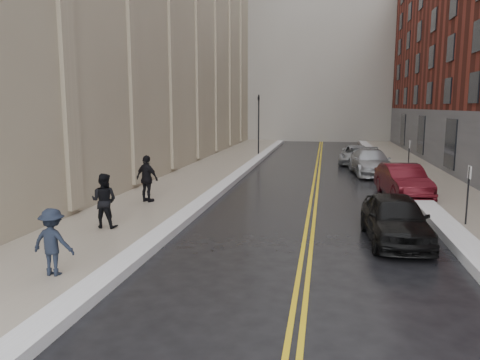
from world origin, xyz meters
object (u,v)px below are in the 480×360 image
at_px(car_black, 395,218).
at_px(pedestrian_a, 104,201).
at_px(car_silver_near, 371,162).
at_px(car_silver_far, 356,155).
at_px(pedestrian_c, 147,179).
at_px(pedestrian_b, 53,242).
at_px(car_maroon, 403,181).

bearing_deg(car_black, pedestrian_a, -179.82).
xyz_separation_m(car_silver_near, pedestrian_a, (-10.19, -15.53, 0.29)).
xyz_separation_m(car_silver_near, car_silver_far, (-0.58, 5.39, -0.10)).
bearing_deg(pedestrian_c, car_black, -179.01).
bearing_deg(pedestrian_b, car_maroon, -125.21).
height_order(car_black, car_silver_near, car_silver_near).
distance_m(car_silver_near, pedestrian_b, 22.07).
height_order(car_silver_near, pedestrian_b, pedestrian_b).
bearing_deg(pedestrian_b, car_silver_near, -111.84).
bearing_deg(car_black, pedestrian_b, -153.16).
relative_size(car_silver_near, pedestrian_a, 2.91).
distance_m(car_silver_near, pedestrian_c, 15.23).
xyz_separation_m(car_silver_far, pedestrian_a, (-9.61, -20.92, 0.39)).
relative_size(car_silver_near, pedestrian_b, 3.26).
bearing_deg(pedestrian_a, pedestrian_c, -88.07).
height_order(car_black, pedestrian_a, pedestrian_a).
bearing_deg(car_maroon, pedestrian_b, -136.21).
relative_size(car_black, pedestrian_a, 2.40).
height_order(car_black, pedestrian_b, pedestrian_b).
relative_size(car_black, car_maroon, 0.96).
relative_size(car_maroon, pedestrian_c, 2.31).
distance_m(car_black, pedestrian_b, 10.05).
bearing_deg(car_silver_far, car_maroon, -78.64).
bearing_deg(car_silver_near, car_silver_far, 90.35).
distance_m(car_maroon, car_silver_near, 7.20).
bearing_deg(car_silver_near, car_maroon, -89.08).
xyz_separation_m(car_silver_near, pedestrian_c, (-10.36, -11.16, 0.37)).
bearing_deg(car_black, pedestrian_c, 155.60).
xyz_separation_m(car_maroon, car_silver_near, (-0.85, 7.15, 0.02)).
xyz_separation_m(car_silver_near, pedestrian_b, (-9.33, -20.00, 0.19)).
bearing_deg(pedestrian_c, pedestrian_b, 119.32).
bearing_deg(car_silver_far, pedestrian_b, -104.16).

